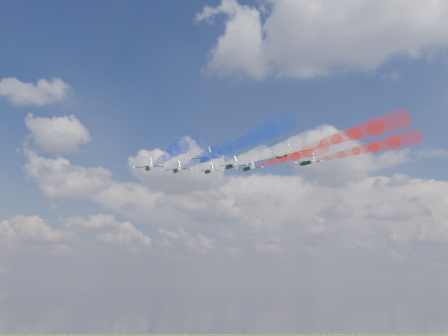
% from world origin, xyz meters
% --- Properties ---
extents(jet_lead, '(13.77, 14.21, 5.08)m').
position_xyz_m(jet_lead, '(-26.87, 17.02, 134.71)').
color(jet_lead, black).
extents(trail_lead, '(31.79, 35.17, 8.99)m').
position_xyz_m(trail_lead, '(-9.14, -2.63, 131.66)').
color(trail_lead, white).
extents(jet_inner_left, '(13.77, 14.21, 5.08)m').
position_xyz_m(jet_inner_left, '(-28.45, -0.70, 131.61)').
color(jet_inner_left, black).
extents(trail_inner_left, '(31.79, 35.17, 8.99)m').
position_xyz_m(trail_inner_left, '(-10.72, -20.35, 128.56)').
color(trail_inner_left, '#1835CC').
extents(jet_inner_right, '(13.77, 14.21, 5.08)m').
position_xyz_m(jet_inner_right, '(-12.52, 15.72, 134.00)').
color(jet_inner_right, black).
extents(trail_inner_right, '(31.79, 35.17, 8.99)m').
position_xyz_m(trail_inner_right, '(5.21, -3.93, 130.95)').
color(trail_inner_right, red).
extents(jet_outer_left, '(13.77, 14.21, 5.08)m').
position_xyz_m(jet_outer_left, '(-27.65, -16.49, 129.02)').
color(jet_outer_left, black).
extents(trail_outer_left, '(31.79, 35.17, 8.99)m').
position_xyz_m(trail_outer_left, '(-9.92, -36.15, 125.96)').
color(trail_outer_left, '#1835CC').
extents(jet_center_third, '(13.77, 14.21, 5.08)m').
position_xyz_m(jet_center_third, '(-9.91, -3.15, 130.53)').
color(jet_center_third, black).
extents(trail_center_third, '(31.79, 35.17, 8.99)m').
position_xyz_m(trail_center_third, '(7.82, -22.81, 127.48)').
color(trail_center_third, white).
extents(jet_outer_right, '(13.77, 14.21, 5.08)m').
position_xyz_m(jet_outer_right, '(6.59, 14.45, 133.61)').
color(jet_outer_right, black).
extents(trail_outer_right, '(31.79, 35.17, 8.99)m').
position_xyz_m(trail_outer_right, '(24.32, -5.21, 130.55)').
color(trail_outer_right, red).
extents(jet_rear_left, '(13.77, 14.21, 5.08)m').
position_xyz_m(jet_rear_left, '(-9.76, -18.57, 129.09)').
color(jet_rear_left, black).
extents(trail_rear_left, '(31.79, 35.17, 8.99)m').
position_xyz_m(trail_rear_left, '(7.97, -38.22, 126.03)').
color(trail_rear_left, '#1835CC').
extents(jet_rear_right, '(13.77, 14.21, 5.08)m').
position_xyz_m(jet_rear_right, '(6.04, -5.72, 131.35)').
color(jet_rear_right, black).
extents(trail_rear_right, '(31.79, 35.17, 8.99)m').
position_xyz_m(trail_rear_right, '(23.77, -25.38, 128.29)').
color(trail_rear_right, red).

